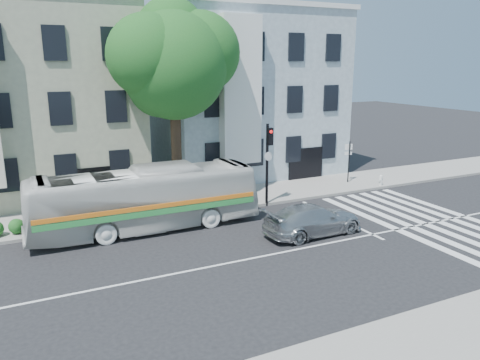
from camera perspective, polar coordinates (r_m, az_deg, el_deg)
ground at (r=18.98m, az=0.73°, el=-9.69°), size 120.00×120.00×0.00m
sidewalk_far at (r=25.91m, az=-7.19°, el=-3.03°), size 80.00×4.00×0.15m
building_left at (r=30.62m, az=-24.59°, el=8.81°), size 12.00×10.00×11.00m
building_right at (r=33.99m, az=0.03°, el=10.46°), size 12.00×10.00×11.00m
street_tree at (r=25.50m, az=-8.16°, el=14.36°), size 7.30×5.90×11.10m
bus at (r=22.23m, az=-11.47°, el=-2.30°), size 2.52×10.69×2.98m
sedan at (r=21.69m, az=8.91°, el=-4.79°), size 2.14×4.87×1.39m
hedge at (r=23.55m, az=-19.40°, el=-4.42°), size 8.43×2.98×0.70m
traffic_signal at (r=25.07m, az=3.46°, el=3.20°), size 0.48×0.54×4.53m
fire_hydrant at (r=30.72m, az=16.78°, el=0.01°), size 0.39×0.25×0.67m
far_sign_pole at (r=30.78m, az=13.11°, el=2.81°), size 0.47×0.23×2.67m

